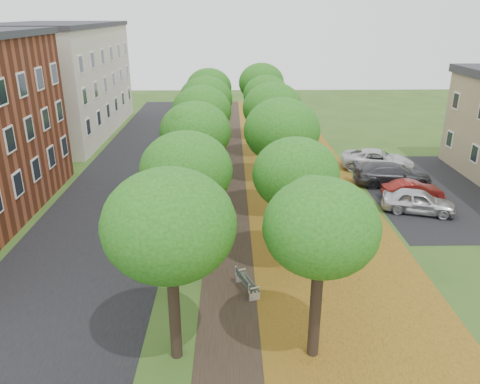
{
  "coord_description": "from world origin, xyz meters",
  "views": [
    {
      "loc": [
        -0.25,
        -13.37,
        11.33
      ],
      "look_at": [
        0.22,
        9.51,
        2.5
      ],
      "focal_mm": 35.0,
      "sensor_mm": 36.0,
      "label": 1
    }
  ],
  "objects_px": {
    "car_silver": "(418,201)",
    "car_grey": "(393,175)",
    "bench": "(246,282)",
    "car_white": "(377,160)",
    "car_red": "(413,191)"
  },
  "relations": [
    {
      "from": "car_red",
      "to": "car_silver",
      "type": "bearing_deg",
      "value": 167.47
    },
    {
      "from": "car_silver",
      "to": "car_white",
      "type": "xyz_separation_m",
      "value": [
        0.0,
        8.35,
        0.03
      ]
    },
    {
      "from": "car_silver",
      "to": "car_grey",
      "type": "bearing_deg",
      "value": 17.9
    },
    {
      "from": "bench",
      "to": "car_silver",
      "type": "relative_size",
      "value": 0.42
    },
    {
      "from": "car_grey",
      "to": "bench",
      "type": "bearing_deg",
      "value": 144.61
    },
    {
      "from": "bench",
      "to": "car_white",
      "type": "bearing_deg",
      "value": -52.6
    },
    {
      "from": "car_silver",
      "to": "car_white",
      "type": "height_order",
      "value": "car_white"
    },
    {
      "from": "car_silver",
      "to": "car_white",
      "type": "distance_m",
      "value": 8.35
    },
    {
      "from": "bench",
      "to": "car_grey",
      "type": "xyz_separation_m",
      "value": [
        10.61,
        13.11,
        0.35
      ]
    },
    {
      "from": "car_red",
      "to": "car_white",
      "type": "bearing_deg",
      "value": 3.25
    },
    {
      "from": "bench",
      "to": "car_white",
      "type": "xyz_separation_m",
      "value": [
        10.61,
        16.66,
        0.33
      ]
    },
    {
      "from": "bench",
      "to": "car_red",
      "type": "relative_size",
      "value": 0.47
    },
    {
      "from": "bench",
      "to": "car_grey",
      "type": "bearing_deg",
      "value": -59.09
    },
    {
      "from": "car_silver",
      "to": "bench",
      "type": "bearing_deg",
      "value": 145.98
    },
    {
      "from": "car_grey",
      "to": "car_white",
      "type": "distance_m",
      "value": 3.55
    }
  ]
}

